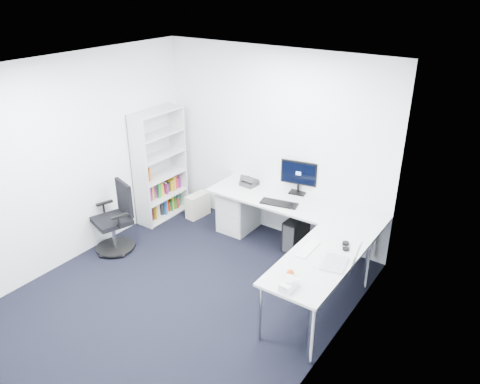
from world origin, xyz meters
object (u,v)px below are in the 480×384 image
Objects in this scene: bookshelf at (160,166)px; laptop at (335,254)px; task_chair at (112,219)px; monitor at (298,177)px; l_desk at (279,236)px.

bookshelf reaches higher than laptop.
task_chair is (0.14, -1.14, -0.37)m from bookshelf.
task_chair is 1.92× the size of monitor.
monitor reaches higher than l_desk.
bookshelf is 4.87× the size of laptop.
bookshelf reaches higher than monitor.
task_chair reaches higher than laptop.
task_chair is (-2.03, -1.09, 0.13)m from l_desk.
l_desk is at bearing 46.26° from task_chair.
bookshelf is 1.75× the size of task_chair.
laptop is at bearing -33.36° from l_desk.
task_chair is at bearing 176.71° from laptop.
monitor reaches higher than task_chair.
l_desk is 2.23m from bookshelf.
monitor is (-0.09, 0.64, 0.61)m from l_desk.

